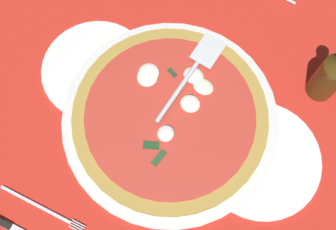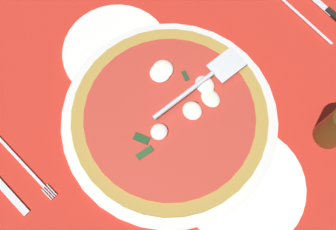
# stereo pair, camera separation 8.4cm
# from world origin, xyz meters

# --- Properties ---
(ground_plane) EXTENTS (1.00, 1.00, 0.01)m
(ground_plane) POSITION_xyz_m (0.00, 0.00, -0.00)
(ground_plane) COLOR red
(checker_pattern) EXTENTS (1.00, 1.00, 0.00)m
(checker_pattern) POSITION_xyz_m (-0.00, -0.00, 0.00)
(checker_pattern) COLOR silver
(checker_pattern) RESTS_ON ground_plane
(pizza_pan) EXTENTS (0.46, 0.46, 0.01)m
(pizza_pan) POSITION_xyz_m (0.00, 0.05, 0.01)
(pizza_pan) COLOR silver
(pizza_pan) RESTS_ON ground_plane
(dinner_plate_left) EXTENTS (0.25, 0.25, 0.01)m
(dinner_plate_left) POSITION_xyz_m (-0.20, 0.03, 0.01)
(dinner_plate_left) COLOR white
(dinner_plate_left) RESTS_ON ground_plane
(dinner_plate_right) EXTENTS (0.24, 0.24, 0.01)m
(dinner_plate_right) POSITION_xyz_m (0.20, 0.03, 0.01)
(dinner_plate_right) COLOR white
(dinner_plate_right) RESTS_ON ground_plane
(pizza) EXTENTS (0.41, 0.41, 0.03)m
(pizza) POSITION_xyz_m (0.01, 0.04, 0.02)
(pizza) COLOR #B08A3C
(pizza) RESTS_ON pizza_pan
(pizza_server) EXTENTS (0.06, 0.23, 0.01)m
(pizza_server) POSITION_xyz_m (0.01, -0.05, 0.05)
(pizza_server) COLOR silver
(pizza_server) RESTS_ON pizza
(place_setting_near) EXTENTS (0.20, 0.13, 0.01)m
(place_setting_near) POSITION_xyz_m (-0.03, -0.38, 0.00)
(place_setting_near) COLOR white
(place_setting_near) RESTS_ON ground_plane
(place_setting_far) EXTENTS (0.21, 0.14, 0.01)m
(place_setting_far) POSITION_xyz_m (0.14, 0.37, 0.00)
(place_setting_far) COLOR white
(place_setting_far) RESTS_ON ground_plane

